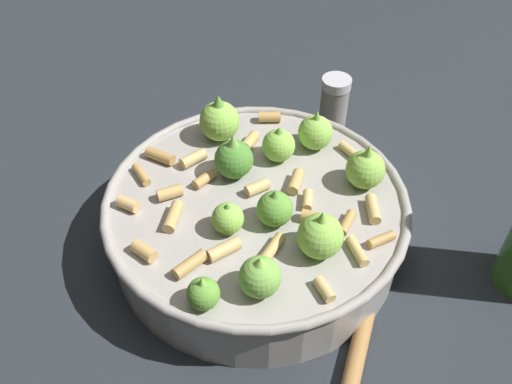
# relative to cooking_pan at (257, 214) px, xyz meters

# --- Properties ---
(ground_plane) EXTENTS (2.40, 2.40, 0.00)m
(ground_plane) POSITION_rel_cooking_pan_xyz_m (-0.00, -0.00, -0.04)
(ground_plane) COLOR #23282D
(cooking_pan) EXTENTS (0.31, 0.31, 0.12)m
(cooking_pan) POSITION_rel_cooking_pan_xyz_m (0.00, 0.00, 0.00)
(cooking_pan) COLOR #9E9993
(cooking_pan) RESTS_ON ground
(pepper_shaker) EXTENTS (0.04, 0.04, 0.09)m
(pepper_shaker) POSITION_rel_cooking_pan_xyz_m (0.07, 0.19, 0.00)
(pepper_shaker) COLOR gray
(pepper_shaker) RESTS_ON ground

